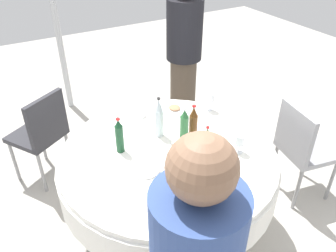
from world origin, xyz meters
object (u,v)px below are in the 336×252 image
at_px(bottle_amber_south, 187,173).
at_px(wine_glass_north, 172,191).
at_px(bottle_green_mid, 184,127).
at_px(plate_outer, 145,169).
at_px(dining_table, 168,168).
at_px(bottle_brown_west, 193,122).
at_px(chair_north, 302,145).
at_px(bottle_green_north, 206,145).
at_px(plate_near, 175,109).
at_px(plate_far, 132,114).
at_px(person_south, 184,60).
at_px(bottle_clear_right, 159,118).
at_px(wine_glass_rear, 210,98).
at_px(bottle_dark_green_east, 220,158).
at_px(wine_glass_east, 240,141).
at_px(chair_right, 42,131).
at_px(bottle_dark_green_rear, 119,136).

bearing_deg(bottle_amber_south, wine_glass_north, 115.19).
xyz_separation_m(bottle_green_mid, plate_outer, (-0.12, 0.37, -0.13)).
relative_size(dining_table, bottle_brown_west, 5.88).
bearing_deg(chair_north, bottle_green_north, -80.05).
bearing_deg(chair_north, plate_near, -118.98).
relative_size(dining_table, plate_far, 6.45).
distance_m(dining_table, person_south, 1.32).
distance_m(plate_near, plate_outer, 0.77).
height_order(bottle_green_mid, plate_outer, bottle_green_mid).
distance_m(bottle_clear_right, plate_outer, 0.42).
xyz_separation_m(wine_glass_rear, plate_outer, (-0.41, 0.79, -0.11)).
height_order(bottle_green_mid, plate_near, bottle_green_mid).
height_order(bottle_brown_west, plate_near, bottle_brown_west).
bearing_deg(plate_far, dining_table, -178.44).
bearing_deg(person_south, plate_outer, -94.88).
relative_size(bottle_amber_south, bottle_green_mid, 0.97).
height_order(bottle_amber_south, bottle_green_mid, bottle_green_mid).
bearing_deg(plate_outer, plate_near, -45.00).
height_order(dining_table, bottle_green_north, bottle_green_north).
bearing_deg(bottle_dark_green_east, wine_glass_east, -64.82).
xyz_separation_m(bottle_amber_south, wine_glass_rear, (0.70, -0.66, -0.02)).
distance_m(wine_glass_rear, wine_glass_north, 1.11).
xyz_separation_m(bottle_dark_green_east, bottle_green_north, (0.16, -0.01, -0.01)).
bearing_deg(chair_right, bottle_clear_right, -82.21).
bearing_deg(bottle_clear_right, bottle_green_north, -162.60).
distance_m(bottle_amber_south, bottle_dark_green_rear, 0.58).
distance_m(bottle_clear_right, chair_right, 1.15).
height_order(bottle_brown_west, wine_glass_north, bottle_brown_west).
bearing_deg(plate_outer, bottle_brown_west, -71.09).
distance_m(wine_glass_north, chair_right, 1.58).
height_order(bottle_dark_green_east, plate_near, bottle_dark_green_east).
xyz_separation_m(bottle_brown_west, plate_outer, (-0.16, 0.47, -0.11)).
distance_m(wine_glass_east, plate_far, 0.92).
bearing_deg(plate_far, plate_near, -107.56).
relative_size(bottle_brown_west, bottle_green_north, 0.97).
distance_m(plate_near, chair_right, 1.17).
distance_m(bottle_brown_west, chair_north, 0.98).
xyz_separation_m(bottle_clear_right, person_south, (0.83, -0.72, -0.00)).
height_order(bottle_green_mid, bottle_green_north, bottle_green_mid).
distance_m(bottle_dark_green_rear, plate_far, 0.48).
bearing_deg(dining_table, plate_near, -35.14).
height_order(bottle_dark_green_rear, bottle_dark_green_east, bottle_dark_green_east).
bearing_deg(plate_near, bottle_green_north, 167.17).
bearing_deg(dining_table, bottle_brown_west, -73.25).
distance_m(bottle_brown_west, bottle_green_north, 0.29).
distance_m(dining_table, bottle_green_north, 0.38).
bearing_deg(dining_table, wine_glass_east, -119.63).
bearing_deg(bottle_dark_green_rear, plate_outer, -167.88).
xyz_separation_m(bottle_green_mid, bottle_brown_west, (0.05, -0.11, -0.02)).
bearing_deg(bottle_clear_right, plate_far, 9.39).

